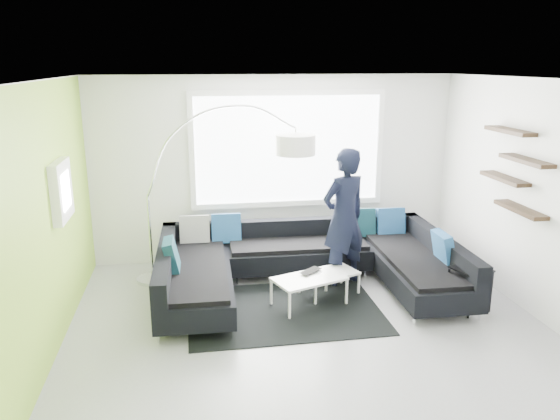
# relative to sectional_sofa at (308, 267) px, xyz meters

# --- Properties ---
(ground) EXTENTS (5.50, 5.50, 0.00)m
(ground) POSITION_rel_sectional_sofa_xyz_m (-0.20, -1.00, -0.37)
(ground) COLOR gray
(ground) RESTS_ON ground
(room_shell) EXTENTS (5.54, 5.04, 2.82)m
(room_shell) POSITION_rel_sectional_sofa_xyz_m (-0.16, -0.79, 1.44)
(room_shell) COLOR white
(room_shell) RESTS_ON ground
(sectional_sofa) EXTENTS (3.91, 2.48, 0.83)m
(sectional_sofa) POSITION_rel_sectional_sofa_xyz_m (0.00, 0.00, 0.00)
(sectional_sofa) COLOR black
(sectional_sofa) RESTS_ON ground
(rug) EXTENTS (2.35, 1.71, 0.01)m
(rug) POSITION_rel_sectional_sofa_xyz_m (-0.40, -0.49, -0.36)
(rug) COLOR black
(rug) RESTS_ON ground
(coffee_table) EXTENTS (1.29, 1.00, 0.37)m
(coffee_table) POSITION_rel_sectional_sofa_xyz_m (0.11, -0.24, -0.18)
(coffee_table) COLOR white
(coffee_table) RESTS_ON ground
(arc_lamp) EXTENTS (2.45, 1.42, 2.45)m
(arc_lamp) POSITION_rel_sectional_sofa_xyz_m (-2.05, 0.76, 0.86)
(arc_lamp) COLOR white
(arc_lamp) RESTS_ON ground
(side_table) EXTENTS (0.50, 0.50, 0.55)m
(side_table) POSITION_rel_sectional_sofa_xyz_m (1.85, -0.84, -0.09)
(side_table) COLOR black
(side_table) RESTS_ON ground
(person) EXTENTS (1.02, 0.95, 1.89)m
(person) POSITION_rel_sectional_sofa_xyz_m (0.55, 0.25, 0.58)
(person) COLOR black
(person) RESTS_ON ground
(laptop) EXTENTS (0.54, 0.54, 0.03)m
(laptop) POSITION_rel_sectional_sofa_xyz_m (0.02, -0.25, 0.02)
(laptop) COLOR black
(laptop) RESTS_ON coffee_table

